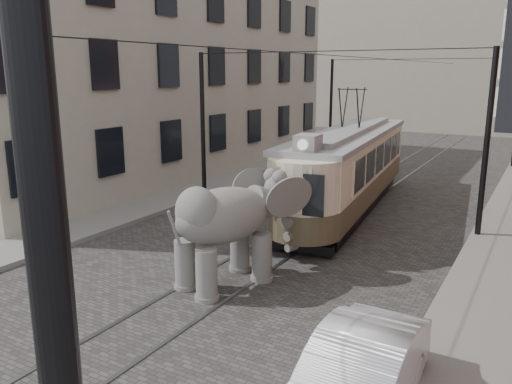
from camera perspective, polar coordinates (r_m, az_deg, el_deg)
The scene contains 10 objects.
ground at distance 14.27m, azimuth -1.42°, elevation -8.43°, with size 120.00×120.00×0.00m, color #45423F.
tram_rails at distance 14.27m, azimuth -1.42°, elevation -8.39°, with size 1.54×80.00×0.02m, color slate, non-canonical shape.
sidewalk_right at distance 12.48m, azimuth 23.44°, elevation -12.54°, with size 2.00×60.00×0.15m, color slate.
sidewalk_left at distance 18.31m, azimuth -19.10°, elevation -3.99°, with size 2.00×60.00×0.15m, color slate.
stucco_building at distance 27.85m, azimuth -10.31°, elevation 12.49°, with size 7.00×24.00×10.00m, color gray.
distant_block at distance 51.80m, azimuth 23.06°, elevation 14.15°, with size 28.00×10.00×14.00m, color gray.
catenary at distance 17.94m, azimuth 6.37°, elevation 5.90°, with size 11.00×30.20×6.00m, color black, non-canonical shape.
tram at distance 20.11m, azimuth 10.33°, elevation 4.62°, with size 2.42×11.72×4.65m, color beige, non-canonical shape.
elephant at distance 12.83m, azimuth -3.58°, elevation -4.40°, with size 2.50×4.53×2.77m, color #5F5D58, non-canonical shape.
parked_car at distance 8.50m, azimuth 11.05°, elevation -19.78°, with size 1.44×4.10×1.35m, color silver.
Camera 1 is at (6.94, -11.30, 5.27)m, focal length 36.12 mm.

